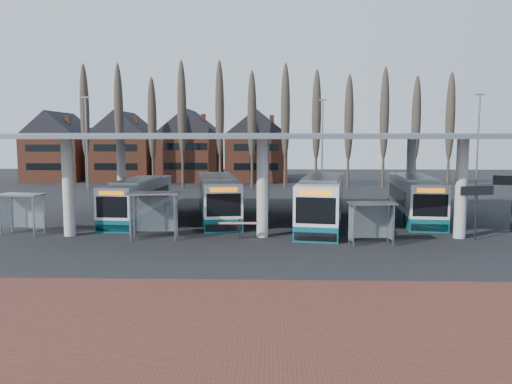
{
  "coord_description": "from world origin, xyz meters",
  "views": [
    {
      "loc": [
        0.53,
        -27.75,
        6.05
      ],
      "look_at": [
        -0.53,
        7.0,
        2.29
      ],
      "focal_mm": 35.0,
      "sensor_mm": 36.0,
      "label": 1
    }
  ],
  "objects_px": {
    "bus_1": "(218,198)",
    "shelter_2": "(371,214)",
    "shelter_0": "(23,205)",
    "bus_0": "(139,200)",
    "bus_3": "(414,199)",
    "bus_2": "(322,202)",
    "shelter_1": "(154,205)"
  },
  "relations": [
    {
      "from": "bus_2",
      "to": "shelter_2",
      "type": "bearing_deg",
      "value": -62.29
    },
    {
      "from": "bus_3",
      "to": "shelter_1",
      "type": "distance_m",
      "value": 19.56
    },
    {
      "from": "bus_2",
      "to": "shelter_1",
      "type": "relative_size",
      "value": 4.0
    },
    {
      "from": "bus_0",
      "to": "shelter_0",
      "type": "bearing_deg",
      "value": -132.65
    },
    {
      "from": "bus_3",
      "to": "shelter_0",
      "type": "xyz_separation_m",
      "value": [
        -26.52,
        -6.76,
        0.35
      ]
    },
    {
      "from": "bus_3",
      "to": "bus_1",
      "type": "bearing_deg",
      "value": -172.45
    },
    {
      "from": "bus_1",
      "to": "bus_0",
      "type": "bearing_deg",
      "value": 176.23
    },
    {
      "from": "shelter_1",
      "to": "shelter_2",
      "type": "xyz_separation_m",
      "value": [
        12.75,
        -1.36,
        -0.28
      ]
    },
    {
      "from": "bus_3",
      "to": "shelter_1",
      "type": "relative_size",
      "value": 3.73
    },
    {
      "from": "bus_1",
      "to": "shelter_2",
      "type": "xyz_separation_m",
      "value": [
        9.71,
        -8.98,
        0.23
      ]
    },
    {
      "from": "bus_0",
      "to": "shelter_2",
      "type": "distance_m",
      "value": 17.69
    },
    {
      "from": "bus_2",
      "to": "bus_3",
      "type": "relative_size",
      "value": 1.07
    },
    {
      "from": "shelter_2",
      "to": "bus_1",
      "type": "bearing_deg",
      "value": 133.14
    },
    {
      "from": "bus_2",
      "to": "shelter_2",
      "type": "xyz_separation_m",
      "value": [
        2.12,
        -6.35,
        0.16
      ]
    },
    {
      "from": "bus_0",
      "to": "bus_2",
      "type": "height_order",
      "value": "bus_2"
    },
    {
      "from": "bus_2",
      "to": "shelter_0",
      "type": "xyz_separation_m",
      "value": [
        -19.3,
        -3.76,
        0.24
      ]
    },
    {
      "from": "bus_1",
      "to": "bus_3",
      "type": "bearing_deg",
      "value": -8.25
    },
    {
      "from": "shelter_0",
      "to": "shelter_2",
      "type": "xyz_separation_m",
      "value": [
        21.42,
        -2.59,
        -0.09
      ]
    },
    {
      "from": "bus_0",
      "to": "shelter_1",
      "type": "xyz_separation_m",
      "value": [
        2.83,
        -7.01,
        0.63
      ]
    },
    {
      "from": "bus_1",
      "to": "shelter_2",
      "type": "relative_size",
      "value": 4.44
    },
    {
      "from": "bus_0",
      "to": "bus_3",
      "type": "xyz_separation_m",
      "value": [
        20.68,
        0.99,
        0.09
      ]
    },
    {
      "from": "shelter_1",
      "to": "shelter_2",
      "type": "relative_size",
      "value": 1.16
    },
    {
      "from": "bus_0",
      "to": "bus_2",
      "type": "relative_size",
      "value": 0.87
    },
    {
      "from": "bus_1",
      "to": "shelter_2",
      "type": "height_order",
      "value": "bus_1"
    },
    {
      "from": "shelter_0",
      "to": "shelter_2",
      "type": "distance_m",
      "value": 21.58
    },
    {
      "from": "bus_2",
      "to": "shelter_1",
      "type": "xyz_separation_m",
      "value": [
        -10.63,
        -4.99,
        0.43
      ]
    },
    {
      "from": "bus_3",
      "to": "shelter_2",
      "type": "height_order",
      "value": "bus_3"
    },
    {
      "from": "bus_2",
      "to": "shelter_1",
      "type": "height_order",
      "value": "bus_2"
    },
    {
      "from": "bus_0",
      "to": "bus_1",
      "type": "bearing_deg",
      "value": 8.59
    },
    {
      "from": "bus_3",
      "to": "shelter_1",
      "type": "xyz_separation_m",
      "value": [
        -17.85,
        -7.99,
        0.53
      ]
    },
    {
      "from": "bus_1",
      "to": "bus_2",
      "type": "distance_m",
      "value": 8.03
    },
    {
      "from": "shelter_0",
      "to": "bus_0",
      "type": "bearing_deg",
      "value": 54.31
    }
  ]
}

